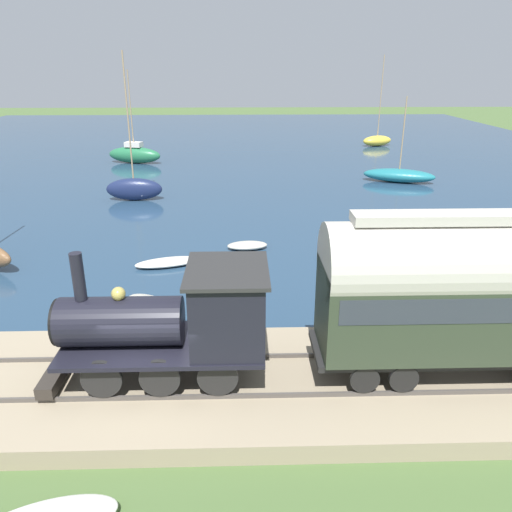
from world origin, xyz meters
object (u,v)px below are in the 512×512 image
at_px(rowboat_off_pier, 168,262).
at_px(rowboat_near_shore, 155,307).
at_px(steam_locomotive, 180,317).
at_px(rowboat_mid_harbor, 247,245).
at_px(sailboat_teal, 399,175).
at_px(sailboat_yellow, 377,140).
at_px(sailboat_navy, 134,188).
at_px(sailboat_green, 134,154).
at_px(passenger_coach, 471,288).

height_order(rowboat_off_pier, rowboat_near_shore, rowboat_near_shore).
height_order(steam_locomotive, rowboat_mid_harbor, steam_locomotive).
relative_size(sailboat_teal, rowboat_mid_harbor, 3.08).
bearing_deg(sailboat_yellow, sailboat_teal, 150.00).
bearing_deg(rowboat_off_pier, sailboat_navy, 2.15).
height_order(sailboat_green, sailboat_navy, sailboat_navy).
xyz_separation_m(steam_locomotive, sailboat_yellow, (44.74, -16.86, -1.73)).
distance_m(sailboat_teal, rowboat_near_shore, 26.39).
distance_m(sailboat_yellow, rowboat_off_pier, 39.87).
height_order(sailboat_green, sailboat_teal, sailboat_green).
bearing_deg(rowboat_mid_harbor, rowboat_off_pier, 114.17).
relative_size(sailboat_navy, rowboat_off_pier, 2.98).
distance_m(passenger_coach, sailboat_green, 38.38).
distance_m(sailboat_teal, rowboat_mid_harbor, 18.95).
xyz_separation_m(sailboat_yellow, sailboat_navy, (-23.43, 22.40, 0.17)).
bearing_deg(passenger_coach, steam_locomotive, 90.00).
height_order(steam_locomotive, passenger_coach, passenger_coach).
relative_size(passenger_coach, sailboat_green, 0.99).
bearing_deg(sailboat_teal, sailboat_green, 88.60).
height_order(sailboat_green, rowboat_off_pier, sailboat_green).
bearing_deg(sailboat_yellow, rowboat_mid_harbor, 135.14).
relative_size(passenger_coach, rowboat_mid_harbor, 3.88).
height_order(sailboat_teal, rowboat_near_shore, sailboat_teal).
xyz_separation_m(sailboat_teal, rowboat_near_shore, (-21.45, 15.38, -0.28)).
height_order(sailboat_green, rowboat_near_shore, sailboat_green).
bearing_deg(sailboat_teal, sailboat_yellow, 10.62).
bearing_deg(sailboat_teal, sailboat_navy, 124.49).
height_order(passenger_coach, sailboat_navy, sailboat_navy).
bearing_deg(rowboat_mid_harbor, sailboat_navy, 31.26).
relative_size(passenger_coach, sailboat_teal, 1.26).
height_order(sailboat_yellow, rowboat_near_shore, sailboat_yellow).
height_order(passenger_coach, rowboat_mid_harbor, passenger_coach).
bearing_deg(sailboat_teal, rowboat_mid_harbor, 161.08).
bearing_deg(rowboat_mid_harbor, steam_locomotive, 164.82).
bearing_deg(sailboat_navy, passenger_coach, -148.49).
height_order(sailboat_yellow, sailboat_navy, sailboat_yellow).
distance_m(passenger_coach, sailboat_yellow, 45.78).
distance_m(passenger_coach, rowboat_near_shore, 10.69).
bearing_deg(sailboat_teal, steam_locomotive, 172.38).
bearing_deg(rowboat_near_shore, rowboat_off_pier, 41.98).
relative_size(rowboat_off_pier, rowboat_near_shore, 1.10).
bearing_deg(steam_locomotive, sailboat_navy, 14.57).
distance_m(sailboat_yellow, sailboat_navy, 32.42).
bearing_deg(passenger_coach, rowboat_mid_harbor, 25.98).
bearing_deg(passenger_coach, rowboat_near_shore, 61.98).
xyz_separation_m(sailboat_green, sailboat_teal, (-8.65, -22.00, -0.29)).
xyz_separation_m(passenger_coach, sailboat_green, (34.94, 15.71, -2.29)).
xyz_separation_m(sailboat_green, sailboat_yellow, (9.80, -25.07, -0.19)).
xyz_separation_m(sailboat_green, rowboat_mid_harbor, (-23.38, -10.08, -0.64)).
height_order(steam_locomotive, rowboat_near_shore, steam_locomotive).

